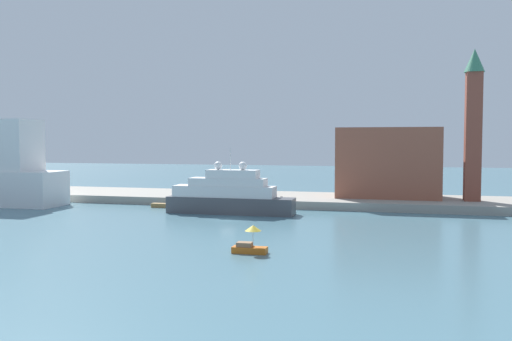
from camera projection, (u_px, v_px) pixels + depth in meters
ground at (228, 220)px, 88.25m from camera, size 400.00×400.00×0.00m
quay_dock at (264, 199)px, 113.25m from camera, size 110.00×19.79×1.57m
large_yacht at (229, 196)px, 95.88m from camera, size 23.01×4.45×11.78m
small_motorboat at (250, 243)px, 61.86m from camera, size 4.03×1.90×3.27m
work_barge at (164, 205)px, 104.63m from camera, size 4.94×1.42×0.82m
harbor_building at (388, 163)px, 108.98m from camera, size 20.32×11.13×14.08m
bell_tower at (473, 119)px, 101.48m from camera, size 3.74×3.74×28.75m
parked_car at (189, 191)px, 115.72m from camera, size 4.07×1.74×1.41m
person_figure at (209, 192)px, 111.56m from camera, size 0.36×0.36×1.62m
mooring_bollard at (281, 198)px, 103.89m from camera, size 0.48×0.48×0.65m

